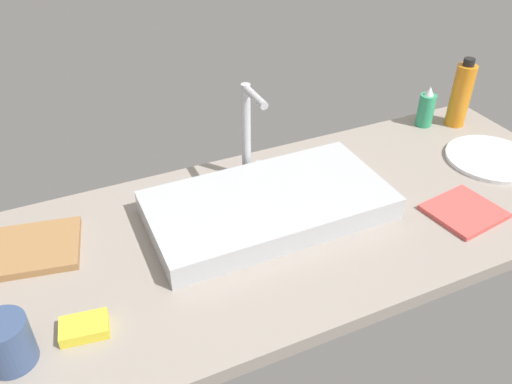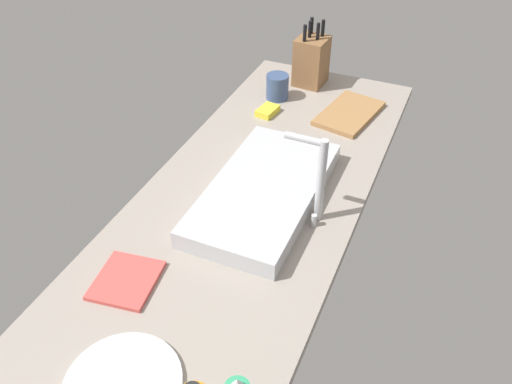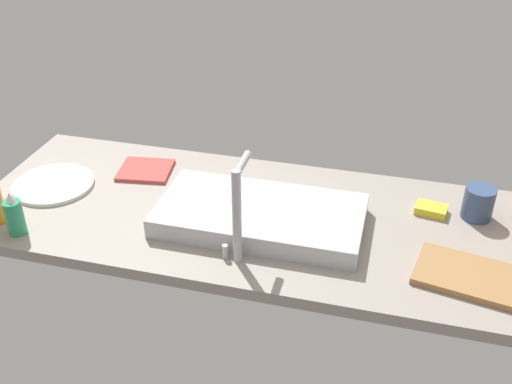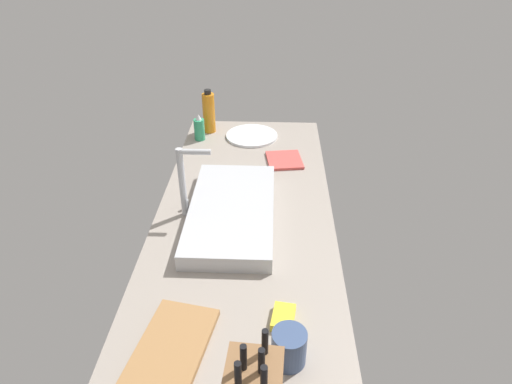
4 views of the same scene
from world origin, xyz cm
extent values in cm
cube|color=gray|center=(0.00, 0.00, 1.75)|extent=(177.46, 65.64, 3.50)
cube|color=#B7BABF|center=(1.42, 4.31, 6.40)|extent=(58.50, 30.13, 5.81)
cylinder|color=#B7BABF|center=(3.16, 21.83, 17.07)|extent=(2.40, 2.40, 27.14)
cylinder|color=#B7BABF|center=(3.16, 16.39, 29.64)|extent=(2.00, 10.90, 2.00)
cylinder|color=#B7BABF|center=(6.66, 21.83, 5.50)|extent=(1.60, 1.60, 4.00)
cube|color=#9E7042|center=(-56.92, 14.75, 4.40)|extent=(31.35, 22.17, 1.80)
cylinder|color=#2D9966|center=(66.53, 25.79, 8.67)|extent=(5.17, 5.17, 10.34)
cone|color=silver|center=(66.53, 25.79, 15.24)|extent=(2.84, 2.84, 2.80)
cylinder|color=orange|center=(75.98, 22.14, 13.33)|extent=(6.10, 6.10, 19.66)
cylinder|color=black|center=(75.98, 22.14, 24.26)|extent=(3.35, 3.35, 2.20)
cylinder|color=white|center=(70.35, 0.53, 4.10)|extent=(25.38, 25.38, 1.20)
cube|color=#CC4C47|center=(45.68, -15.35, 4.10)|extent=(18.65, 17.32, 1.20)
cylinder|color=#384C75|center=(-58.76, -15.14, 8.39)|extent=(8.76, 8.76, 9.78)
cube|color=yellow|center=(-46.01, -13.99, 4.70)|extent=(9.79, 7.28, 2.40)
camera|label=1|loc=(-42.96, -85.92, 82.47)|focal=36.22mm
camera|label=2|loc=(114.80, 50.48, 105.97)|focal=36.82mm
camera|label=3|loc=(-33.45, 142.69, 103.03)|focal=42.29mm
camera|label=4|loc=(-131.00, -10.06, 99.84)|focal=31.36mm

